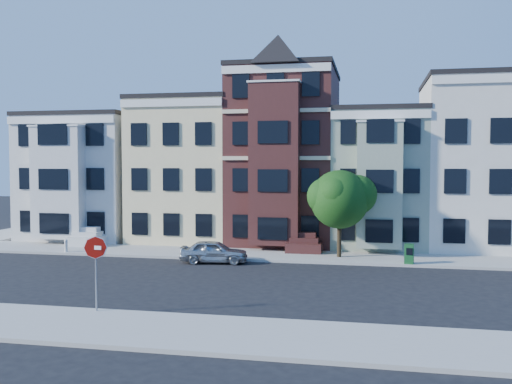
% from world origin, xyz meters
% --- Properties ---
extents(ground, '(120.00, 120.00, 0.00)m').
position_xyz_m(ground, '(0.00, 0.00, 0.00)').
color(ground, black).
extents(far_sidewalk, '(60.00, 4.00, 0.15)m').
position_xyz_m(far_sidewalk, '(0.00, 8.00, 0.07)').
color(far_sidewalk, '#9E9B93').
rests_on(far_sidewalk, ground).
extents(near_sidewalk, '(60.00, 4.00, 0.15)m').
position_xyz_m(near_sidewalk, '(0.00, -8.00, 0.07)').
color(near_sidewalk, '#9E9B93').
rests_on(near_sidewalk, ground).
extents(house_white, '(8.00, 9.00, 9.00)m').
position_xyz_m(house_white, '(-15.00, 14.50, 4.50)').
color(house_white, silver).
rests_on(house_white, ground).
extents(house_yellow, '(7.00, 9.00, 10.00)m').
position_xyz_m(house_yellow, '(-7.00, 14.50, 5.00)').
color(house_yellow, beige).
rests_on(house_yellow, ground).
extents(house_brown, '(7.00, 9.00, 12.00)m').
position_xyz_m(house_brown, '(0.00, 14.50, 6.00)').
color(house_brown, '#3D1A18').
rests_on(house_brown, ground).
extents(house_green, '(6.00, 9.00, 9.00)m').
position_xyz_m(house_green, '(6.50, 14.50, 4.50)').
color(house_green, gray).
rests_on(house_green, ground).
extents(house_cream, '(8.00, 9.00, 11.00)m').
position_xyz_m(house_cream, '(13.50, 14.50, 5.50)').
color(house_cream, silver).
rests_on(house_cream, ground).
extents(street_tree, '(5.97, 5.97, 6.34)m').
position_xyz_m(street_tree, '(4.19, 7.83, 3.32)').
color(street_tree, '#1E5215').
rests_on(street_tree, far_sidewalk).
extents(parked_car, '(4.00, 2.00, 1.31)m').
position_xyz_m(parked_car, '(-2.74, 5.20, 0.65)').
color(parked_car, '#ACB0B5').
rests_on(parked_car, ground).
extents(newspaper_box, '(0.55, 0.51, 1.09)m').
position_xyz_m(newspaper_box, '(8.10, 6.30, 0.70)').
color(newspaper_box, '#175125').
rests_on(newspaper_box, far_sidewalk).
extents(fire_hydrant, '(0.28, 0.28, 0.63)m').
position_xyz_m(fire_hydrant, '(-12.60, 6.30, 0.46)').
color(fire_hydrant, silver).
rests_on(fire_hydrant, far_sidewalk).
extents(stop_sign, '(0.88, 0.18, 3.19)m').
position_xyz_m(stop_sign, '(-4.09, -6.30, 1.75)').
color(stop_sign, '#B21007').
rests_on(stop_sign, near_sidewalk).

